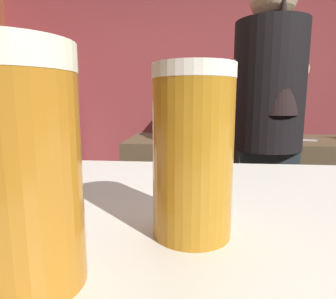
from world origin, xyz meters
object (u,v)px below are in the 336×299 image
(chefs_knife, at_px, (296,140))
(mini_fridge, at_px, (39,153))
(bottle_vinegar, at_px, (196,96))
(bottle_hot_sauce, at_px, (241,97))
(mixing_bowl, at_px, (241,135))
(pint_glass_near, at_px, (193,153))
(bottle_olive_oil, at_px, (228,99))
(bartender, at_px, (267,131))
(pint_glass_far, at_px, (20,170))

(chefs_knife, bearing_deg, mini_fridge, 164.87)
(bottle_vinegar, relative_size, bottle_hot_sauce, 1.14)
(bottle_hot_sauce, bearing_deg, mixing_bowl, -98.03)
(pint_glass_near, bearing_deg, bottle_olive_oil, 83.34)
(chefs_knife, xyz_separation_m, bottle_vinegar, (-0.62, 1.39, 0.29))
(bartender, xyz_separation_m, bottle_hot_sauce, (0.12, 1.70, 0.18))
(chefs_knife, relative_size, bottle_hot_sauce, 1.05)
(bottle_olive_oil, bearing_deg, pint_glass_far, -98.41)
(pint_glass_far, bearing_deg, bottle_olive_oil, 81.59)
(pint_glass_near, relative_size, pint_glass_far, 0.97)
(pint_glass_far, relative_size, bottle_vinegar, 0.59)
(pint_glass_near, height_order, bottle_olive_oil, bottle_olive_oil)
(bottle_olive_oil, bearing_deg, bottle_vinegar, -176.95)
(mixing_bowl, xyz_separation_m, pint_glass_far, (-0.41, -1.75, 0.18))
(mini_fridge, xyz_separation_m, pint_glass_near, (1.76, -2.84, 0.55))
(pint_glass_near, distance_m, bottle_olive_oil, 3.06)
(mixing_bowl, distance_m, chefs_knife, 0.34)
(pint_glass_far, height_order, bottle_hot_sauce, bottle_hot_sauce)
(pint_glass_far, xyz_separation_m, bottle_olive_oil, (0.46, 3.12, 0.05))
(chefs_knife, distance_m, bottle_vinegar, 1.55)
(mini_fridge, distance_m, mixing_bowl, 2.40)
(pint_glass_far, distance_m, bottle_olive_oil, 3.16)
(mini_fridge, distance_m, pint_glass_near, 3.38)
(bottle_olive_oil, xyz_separation_m, bottle_vinegar, (-0.35, -0.02, 0.03))
(pint_glass_near, bearing_deg, bottle_hot_sauce, 80.77)
(pint_glass_far, xyz_separation_m, bottle_vinegar, (0.12, 3.11, 0.09))
(mini_fridge, xyz_separation_m, bottle_vinegar, (1.77, 0.18, 0.64))
(mixing_bowl, relative_size, chefs_knife, 0.74)
(mini_fridge, height_order, bartender, bartender)
(chefs_knife, bearing_deg, bottle_hot_sauce, 108.62)
(bartender, height_order, pint_glass_near, bartender)
(mini_fridge, relative_size, pint_glass_near, 7.58)
(mini_fridge, bearing_deg, bartender, -37.40)
(bottle_hot_sauce, bearing_deg, bartender, -94.06)
(mini_fridge, distance_m, bottle_vinegar, 1.89)
(pint_glass_near, xyz_separation_m, bottle_olive_oil, (0.35, 3.04, 0.06))
(bottle_vinegar, bearing_deg, pint_glass_near, -90.17)
(pint_glass_far, bearing_deg, pint_glass_near, 37.99)
(mini_fridge, relative_size, pint_glass_far, 7.39)
(bottle_hot_sauce, bearing_deg, bottle_vinegar, 168.39)
(chefs_knife, distance_m, bottle_hot_sauce, 1.34)
(mixing_bowl, height_order, bottle_hot_sauce, bottle_hot_sauce)
(mini_fridge, relative_size, chefs_knife, 4.76)
(mixing_bowl, distance_m, bottle_hot_sauce, 1.29)
(chefs_knife, bearing_deg, bottle_olive_oil, 112.84)
(bartender, distance_m, chefs_knife, 0.50)
(bottle_vinegar, bearing_deg, bottle_hot_sauce, -11.61)
(mini_fridge, distance_m, bartender, 2.70)
(bartender, bearing_deg, bottle_vinegar, -2.30)
(bottle_olive_oil, relative_size, bottle_vinegar, 0.68)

